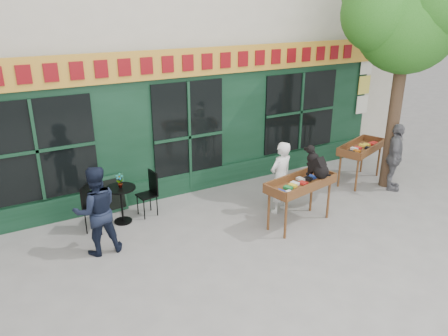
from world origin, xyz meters
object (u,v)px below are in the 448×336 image
(bistro_table, at_px, (121,198))
(man_left, at_px, (96,211))
(man_right, at_px, (395,157))
(woman, at_px, (281,178))
(book_cart_right, at_px, (361,150))
(dog, at_px, (318,162))
(book_cart_center, at_px, (301,186))

(bistro_table, relative_size, man_left, 0.47)
(man_right, bearing_deg, woman, 133.28)
(book_cart_right, bearing_deg, man_left, 160.97)
(book_cart_right, xyz_separation_m, man_right, (0.30, -0.75, -0.02))
(dog, xyz_separation_m, man_right, (2.70, 0.34, -0.49))
(woman, bearing_deg, dog, 105.87)
(book_cart_right, relative_size, bistro_table, 2.13)
(woman, bearing_deg, book_cart_center, 79.30)
(man_right, distance_m, man_left, 6.83)
(book_cart_center, distance_m, dog, 0.59)
(book_cart_center, distance_m, book_cart_right, 2.94)
(book_cart_center, relative_size, dog, 2.65)
(dog, height_order, man_right, man_right)
(dog, relative_size, bistro_table, 0.79)
(bistro_table, bearing_deg, book_cart_right, -7.80)
(woman, distance_m, bistro_table, 3.29)
(woman, height_order, book_cart_right, woman)
(dog, bearing_deg, book_cart_right, 13.75)
(bistro_table, bearing_deg, man_right, -14.20)
(book_cart_center, height_order, man_right, man_right)
(book_cart_center, bearing_deg, book_cart_right, 10.03)
(book_cart_center, height_order, bistro_table, book_cart_center)
(woman, xyz_separation_m, book_cart_right, (2.75, 0.39, 0.05))
(book_cart_center, relative_size, woman, 1.02)
(book_cart_center, height_order, woman, woman)
(man_right, distance_m, bistro_table, 6.30)
(bistro_table, bearing_deg, dog, -28.94)
(bistro_table, bearing_deg, man_left, -127.87)
(book_cart_center, xyz_separation_m, man_right, (3.05, 0.29, -0.02))
(woman, relative_size, bistro_table, 2.04)
(man_left, bearing_deg, man_right, 177.29)
(woman, xyz_separation_m, man_right, (3.05, -0.36, 0.03))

